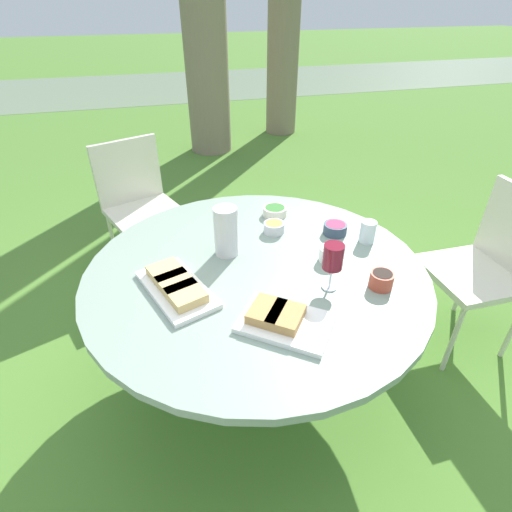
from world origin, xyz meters
TOP-DOWN VIEW (x-y plane):
  - ground_plane at (0.00, 0.00)m, footprint 40.00×40.00m
  - river_strip at (0.00, 7.74)m, footprint 40.00×3.28m
  - dining_table at (0.00, 0.00)m, footprint 1.43×1.43m
  - chair_near_left at (-0.47, 1.21)m, footprint 0.56×0.55m
  - chair_far_back at (1.24, -0.02)m, footprint 0.43×0.45m
  - water_pitcher at (-0.09, 0.14)m, footprint 0.11×0.10m
  - wine_glass at (0.24, -0.21)m, footprint 0.08×0.08m
  - platter_bread_main at (-0.34, -0.07)m, footprint 0.31×0.42m
  - platter_charcuterie at (-0.01, -0.35)m, footprint 0.38×0.36m
  - bowl_fries at (0.16, 0.26)m, footprint 0.10×0.10m
  - bowl_salad at (0.22, 0.43)m, footprint 0.12×0.12m
  - bowl_olives at (0.44, -0.25)m, footprint 0.09×0.09m
  - bowl_dip_red at (0.44, 0.17)m, footprint 0.11×0.11m
  - bowl_dip_cream at (0.32, -0.03)m, footprint 0.09×0.09m
  - cup_water_near at (0.55, 0.07)m, footprint 0.07×0.07m

SIDE VIEW (x-z plane):
  - ground_plane at x=0.00m, z-range 0.00..0.00m
  - river_strip at x=0.00m, z-range 0.00..0.01m
  - chair_near_left at x=-0.47m, z-range 0.08..0.97m
  - chair_far_back at x=1.24m, z-range 0.08..0.97m
  - dining_table at x=0.00m, z-range 0.26..0.96m
  - platter_charcuterie at x=-0.01m, z-range 0.70..0.75m
  - platter_bread_main at x=-0.34m, z-range 0.70..0.76m
  - bowl_salad at x=0.22m, z-range 0.70..0.75m
  - bowl_fries at x=0.16m, z-range 0.70..0.76m
  - bowl_dip_red at x=0.44m, z-range 0.70..0.76m
  - bowl_dip_cream at x=0.32m, z-range 0.71..0.77m
  - bowl_olives at x=0.44m, z-range 0.71..0.77m
  - cup_water_near at x=0.55m, z-range 0.70..0.80m
  - water_pitcher at x=-0.09m, z-range 0.70..0.93m
  - wine_glass at x=0.24m, z-range 0.74..0.94m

